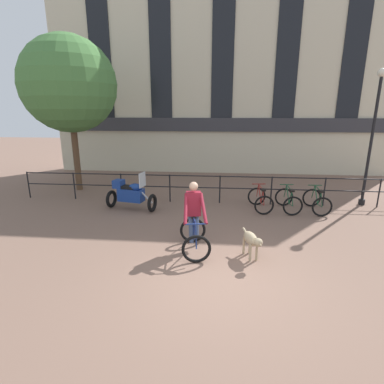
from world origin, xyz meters
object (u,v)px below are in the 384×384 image
object	(u,v)px
parked_motorcycle	(131,194)
parked_bicycle_near_lamp	(260,200)
parked_bicycle_mid_right	(317,201)
cyclist_with_bike	(194,221)
street_lamp	(373,132)
parked_bicycle_mid_left	(288,201)
dog	(252,240)

from	to	relation	value
parked_motorcycle	parked_bicycle_near_lamp	size ratio (longest dim) A/B	1.53
parked_bicycle_mid_right	parked_motorcycle	bearing A→B (deg)	1.72
cyclist_with_bike	street_lamp	distance (m)	7.44
parked_bicycle_near_lamp	parked_bicycle_mid_left	xyz separation A→B (m)	(0.95, -0.00, 0.00)
cyclist_with_bike	street_lamp	xyz separation A→B (m)	(5.84, 4.21, 1.86)
parked_motorcycle	parked_bicycle_mid_left	distance (m)	5.46
dog	parked_motorcycle	size ratio (longest dim) A/B	0.54
parked_bicycle_mid_left	parked_bicycle_mid_right	size ratio (longest dim) A/B	1.02
parked_bicycle_mid_right	dog	bearing A→B (deg)	53.08
cyclist_with_bike	parked_motorcycle	bearing A→B (deg)	121.01
cyclist_with_bike	dog	size ratio (longest dim) A/B	1.76
parked_bicycle_mid_left	parked_bicycle_near_lamp	bearing A→B (deg)	-4.00
dog	street_lamp	distance (m)	6.74
parked_bicycle_near_lamp	parked_bicycle_mid_right	bearing A→B (deg)	173.24
parked_motorcycle	dog	bearing A→B (deg)	-117.93
parked_bicycle_mid_right	parked_bicycle_mid_left	bearing A→B (deg)	-1.69
parked_bicycle_mid_left	street_lamp	xyz separation A→B (m)	(2.86, 0.94, 2.27)
cyclist_with_bike	parked_bicycle_near_lamp	xyz separation A→B (m)	(2.03, 3.27, -0.41)
parked_motorcycle	parked_bicycle_near_lamp	world-z (taller)	parked_motorcycle
parked_bicycle_mid_left	street_lamp	distance (m)	3.77
parked_bicycle_near_lamp	parked_bicycle_mid_right	distance (m)	1.90
cyclist_with_bike	parked_motorcycle	size ratio (longest dim) A/B	0.94
cyclist_with_bike	street_lamp	bearing A→B (deg)	26.35
cyclist_with_bike	parked_bicycle_mid_left	world-z (taller)	cyclist_with_bike
parked_bicycle_mid_left	parked_bicycle_mid_right	xyz separation A→B (m)	(0.95, -0.00, 0.00)
parked_motorcycle	parked_bicycle_mid_right	world-z (taller)	parked_motorcycle
parked_bicycle_near_lamp	street_lamp	bearing A→B (deg)	-172.85
dog	parked_bicycle_mid_right	distance (m)	4.43
dog	parked_motorcycle	xyz separation A→B (m)	(-3.83, 3.24, 0.09)
cyclist_with_bike	parked_bicycle_near_lamp	bearing A→B (deg)	48.70
dog	parked_motorcycle	distance (m)	5.02
parked_motorcycle	street_lamp	distance (m)	8.66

